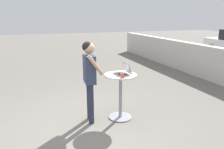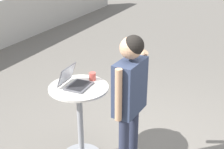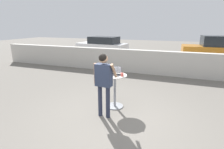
{
  "view_description": "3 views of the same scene",
  "coord_description": "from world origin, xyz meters",
  "px_view_note": "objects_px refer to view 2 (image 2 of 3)",
  "views": [
    {
      "loc": [
        3.92,
        -0.91,
        2.18
      ],
      "look_at": [
        -0.17,
        0.56,
        1.01
      ],
      "focal_mm": 35.0,
      "sensor_mm": 36.0,
      "label": 1
    },
    {
      "loc": [
        -2.92,
        -0.92,
        2.53
      ],
      "look_at": [
        0.03,
        0.44,
        1.12
      ],
      "focal_mm": 50.0,
      "sensor_mm": 36.0,
      "label": 2
    },
    {
      "loc": [
        1.4,
        -3.77,
        2.36
      ],
      "look_at": [
        -0.19,
        0.53,
        1.06
      ],
      "focal_mm": 28.0,
      "sensor_mm": 36.0,
      "label": 3
    }
  ],
  "objects_px": {
    "cafe_table": "(80,115)",
    "laptop": "(75,82)",
    "coffee_mug": "(93,76)",
    "standing_person": "(130,93)"
  },
  "relations": [
    {
      "from": "coffee_mug",
      "to": "standing_person",
      "type": "bearing_deg",
      "value": -116.86
    },
    {
      "from": "cafe_table",
      "to": "standing_person",
      "type": "distance_m",
      "value": 0.81
    },
    {
      "from": "cafe_table",
      "to": "laptop",
      "type": "height_order",
      "value": "laptop"
    },
    {
      "from": "coffee_mug",
      "to": "standing_person",
      "type": "height_order",
      "value": "standing_person"
    },
    {
      "from": "standing_person",
      "to": "coffee_mug",
      "type": "bearing_deg",
      "value": 63.14
    },
    {
      "from": "laptop",
      "to": "coffee_mug",
      "type": "xyz_separation_m",
      "value": [
        0.23,
        -0.11,
        -0.0
      ]
    },
    {
      "from": "cafe_table",
      "to": "standing_person",
      "type": "height_order",
      "value": "standing_person"
    },
    {
      "from": "standing_person",
      "to": "laptop",
      "type": "bearing_deg",
      "value": 84.2
    },
    {
      "from": "cafe_table",
      "to": "laptop",
      "type": "bearing_deg",
      "value": 91.81
    },
    {
      "from": "standing_person",
      "to": "cafe_table",
      "type": "bearing_deg",
      "value": 83.63
    }
  ]
}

